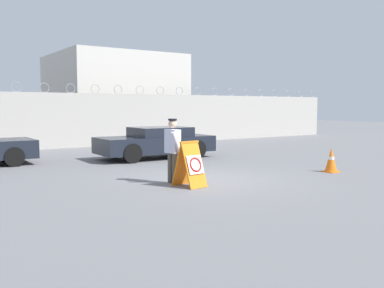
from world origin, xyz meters
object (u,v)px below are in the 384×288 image
at_px(security_guard, 173,148).
at_px(traffic_cone_near, 331,160).
at_px(parked_car_rear_sedan, 156,142).
at_px(barricade_sign, 190,164).

bearing_deg(security_guard, traffic_cone_near, 68.65).
bearing_deg(parked_car_rear_sedan, barricade_sign, 70.22).
height_order(traffic_cone_near, parked_car_rear_sedan, parked_car_rear_sedan).
xyz_separation_m(barricade_sign, parked_car_rear_sedan, (2.23, 5.71, 0.06)).
relative_size(barricade_sign, security_guard, 0.68).
xyz_separation_m(security_guard, parked_car_rear_sedan, (2.37, 5.07, -0.31)).
distance_m(barricade_sign, traffic_cone_near, 4.97).
relative_size(barricade_sign, traffic_cone_near, 1.54).
bearing_deg(barricade_sign, traffic_cone_near, -13.40).
relative_size(barricade_sign, parked_car_rear_sedan, 0.25).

